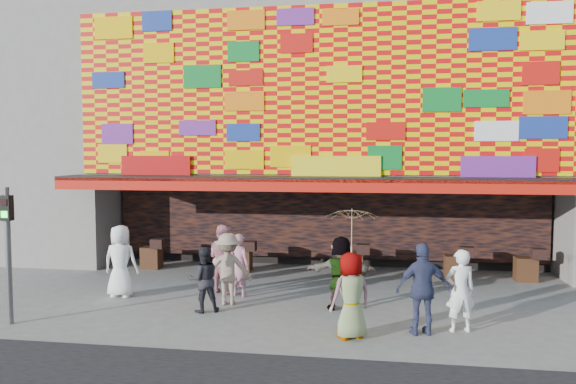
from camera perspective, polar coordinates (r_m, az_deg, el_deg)
name	(u,v)px	position (r m, az deg, el deg)	size (l,w,h in m)	color
ground	(300,317)	(13.10, 1.27, -12.58)	(90.00, 90.00, 0.00)	slate
shop_building	(331,112)	(20.74, 4.39, 8.12)	(15.20, 9.40, 10.00)	gray
neighbor_left	(4,96)	(25.28, -26.87, 8.70)	(11.00, 8.00, 12.00)	gray
signal_left	(8,240)	(13.62, -26.57, -4.35)	(0.22, 0.20, 3.00)	#59595B
ped_a	(121,261)	(15.29, -16.65, -6.73)	(0.91, 0.60, 1.87)	white
ped_b	(239,265)	(14.79, -4.96, -7.39)	(0.60, 0.39, 1.64)	#BA788D
ped_c	(203,279)	(13.47, -8.59, -8.77)	(0.75, 0.58, 1.54)	#232228
ped_d	(228,269)	(14.02, -6.12, -7.77)	(1.14, 0.66, 1.77)	gray
ped_e	(423,289)	(11.99, 13.55, -9.55)	(1.12, 0.46, 1.90)	#373C60
ped_f	(341,273)	(13.55, 5.41, -8.16)	(1.65, 0.52, 1.78)	gray
ped_g	(351,295)	(11.52, 6.42, -10.41)	(0.86, 0.56, 1.75)	gray
ped_h	(460,291)	(12.41, 17.08, -9.55)	(0.63, 0.42, 1.74)	white
ped_i	(223,258)	(15.23, -6.63, -6.72)	(0.89, 0.69, 1.82)	pink
parasol	(352,231)	(11.27, 6.48, -4.01)	(1.12, 1.13, 1.90)	#D7BC87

